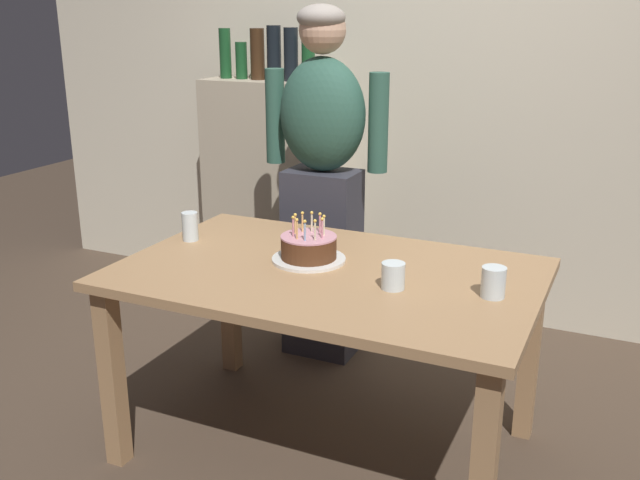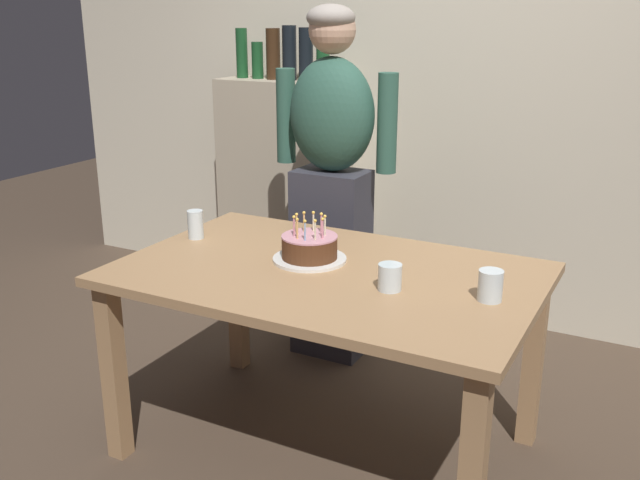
# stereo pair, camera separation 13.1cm
# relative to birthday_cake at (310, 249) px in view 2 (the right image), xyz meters

# --- Properties ---
(ground_plane) EXTENTS (10.00, 10.00, 0.00)m
(ground_plane) POSITION_rel_birthday_cake_xyz_m (0.10, -0.06, -0.79)
(ground_plane) COLOR #47382B
(back_wall) EXTENTS (5.20, 0.10, 2.60)m
(back_wall) POSITION_rel_birthday_cake_xyz_m (0.10, 1.49, 0.51)
(back_wall) COLOR beige
(back_wall) RESTS_ON ground_plane
(dining_table) EXTENTS (1.50, 0.96, 0.74)m
(dining_table) POSITION_rel_birthday_cake_xyz_m (0.10, -0.06, -0.14)
(dining_table) COLOR #A37A51
(dining_table) RESTS_ON ground_plane
(birthday_cake) EXTENTS (0.28, 0.28, 0.18)m
(birthday_cake) POSITION_rel_birthday_cake_xyz_m (0.00, 0.00, 0.00)
(birthday_cake) COLOR white
(birthday_cake) RESTS_ON dining_table
(water_glass_near) EXTENTS (0.08, 0.08, 0.09)m
(water_glass_near) POSITION_rel_birthday_cake_xyz_m (0.38, -0.13, -0.00)
(water_glass_near) COLOR silver
(water_glass_near) RESTS_ON dining_table
(water_glass_far) EXTENTS (0.06, 0.06, 0.12)m
(water_glass_far) POSITION_rel_birthday_cake_xyz_m (-0.55, 0.03, 0.01)
(water_glass_far) COLOR silver
(water_glass_far) RESTS_ON dining_table
(water_glass_side) EXTENTS (0.08, 0.08, 0.10)m
(water_glass_side) POSITION_rel_birthday_cake_xyz_m (0.70, -0.07, 0.00)
(water_glass_side) COLOR silver
(water_glass_side) RESTS_ON dining_table
(person_man_bearded) EXTENTS (0.61, 0.27, 1.66)m
(person_man_bearded) POSITION_rel_birthday_cake_xyz_m (-0.26, 0.70, 0.09)
(person_man_bearded) COLOR #33333D
(person_man_bearded) RESTS_ON ground_plane
(shelf_cabinet) EXTENTS (0.73, 0.30, 1.56)m
(shelf_cabinet) POSITION_rel_birthday_cake_xyz_m (-0.86, 1.27, -0.13)
(shelf_cabinet) COLOR tan
(shelf_cabinet) RESTS_ON ground_plane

